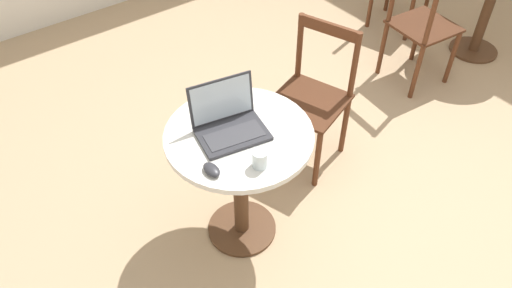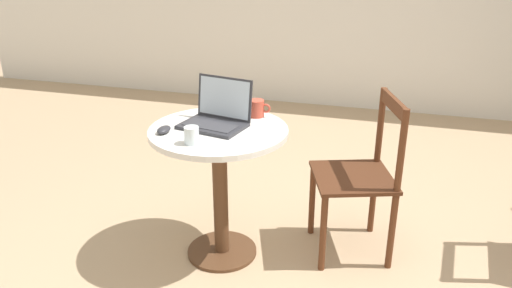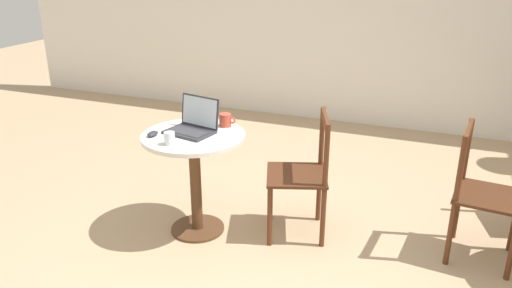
{
  "view_description": "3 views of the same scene",
  "coord_description": "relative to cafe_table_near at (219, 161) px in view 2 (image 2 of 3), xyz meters",
  "views": [
    {
      "loc": [
        -1.67,
        -1.13,
        2.37
      ],
      "look_at": [
        -0.54,
        0.34,
        0.59
      ],
      "focal_mm": 35.0,
      "sensor_mm": 36.0,
      "label": 1
    },
    {
      "loc": [
        0.18,
        -1.95,
        1.66
      ],
      "look_at": [
        -0.53,
        0.53,
        0.6
      ],
      "focal_mm": 35.0,
      "sensor_mm": 36.0,
      "label": 2
    },
    {
      "loc": [
        0.92,
        -2.55,
        1.95
      ],
      "look_at": [
        -0.29,
        0.54,
        0.66
      ],
      "focal_mm": 35.0,
      "sensor_mm": 36.0,
      "label": 3
    }
  ],
  "objects": [
    {
      "name": "mouse",
      "position": [
        -0.24,
        -0.13,
        0.2
      ],
      "size": [
        0.06,
        0.1,
        0.03
      ],
      "color": "#2D2D33",
      "rests_on": "cafe_table_near"
    },
    {
      "name": "chair_near_right",
      "position": [
        0.72,
        0.25,
        -0.11
      ],
      "size": [
        0.53,
        0.53,
        0.91
      ],
      "color": "#562D19",
      "rests_on": "ground_plane"
    },
    {
      "name": "drinking_glass",
      "position": [
        -0.05,
        -0.23,
        0.23
      ],
      "size": [
        0.07,
        0.07,
        0.09
      ],
      "color": "silver",
      "rests_on": "cafe_table_near"
    },
    {
      "name": "laptop",
      "position": [
        -0.02,
        0.04,
        0.23
      ],
      "size": [
        0.37,
        0.32,
        0.24
      ],
      "color": "#2D2D33",
      "rests_on": "cafe_table_near"
    },
    {
      "name": "mug",
      "position": [
        0.14,
        0.24,
        0.23
      ],
      "size": [
        0.12,
        0.09,
        0.09
      ],
      "color": "#C64C38",
      "rests_on": "cafe_table_near"
    },
    {
      "name": "cafe_table_near",
      "position": [
        0.0,
        0.0,
        0.0
      ],
      "size": [
        0.72,
        0.72,
        0.76
      ],
      "color": "#51331E",
      "rests_on": "ground_plane"
    }
  ]
}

